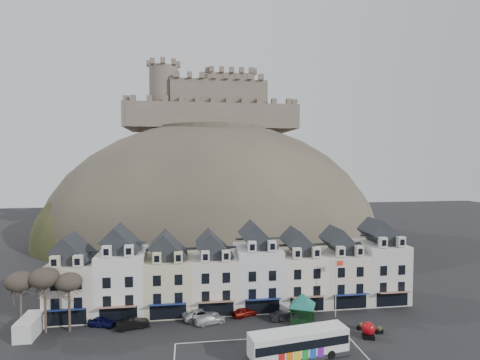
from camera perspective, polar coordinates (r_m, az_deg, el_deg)
name	(u,v)px	position (r m, az deg, el deg)	size (l,w,h in m)	color
ground	(254,360)	(47.22, 2.15, -25.70)	(300.00, 300.00, 0.00)	black
coach_bay_markings	(269,353)	(48.65, 4.42, -24.79)	(22.00, 7.50, 0.01)	silver
townhouse_terrace	(237,272)	(59.81, -0.48, -13.89)	(54.40, 9.35, 11.80)	beige
castle_hill	(217,237)	(112.35, -3.51, -8.60)	(100.00, 76.00, 68.00)	#3D392F
castle	(213,104)	(118.28, -4.21, 11.50)	(50.20, 22.20, 22.00)	#675A4F
tree_left_far	(20,282)	(57.84, -30.51, -13.25)	(3.61, 3.61, 8.24)	#3D3326
tree_left_mid	(44,278)	(56.69, -27.65, -13.14)	(3.78, 3.78, 8.64)	#3D3326
tree_left_near	(69,283)	(55.97, -24.65, -14.02)	(3.43, 3.43, 7.84)	#3D3326
bus	(299,342)	(47.19, 8.91, -23.26)	(11.93, 4.43, 3.29)	#262628
bus_shelter	(303,300)	(55.20, 9.51, -17.58)	(6.11, 6.11, 4.26)	black
red_buoy	(368,330)	(53.98, 18.97, -20.78)	(1.75, 1.75, 2.07)	black
flagpole	(336,284)	(57.89, 14.48, -15.08)	(1.21, 0.27, 8.42)	silver
white_van	(30,326)	(58.77, -29.37, -18.84)	(2.33, 5.23, 2.37)	silver
planter_west	(361,326)	(56.27, 17.89, -20.40)	(1.06, 0.79, 0.95)	black
planter_east	(379,330)	(55.85, 20.42, -20.61)	(1.04, 0.70, 0.99)	black
car_navy	(102,322)	(57.81, -20.31, -19.60)	(1.50, 3.73, 1.27)	#0A0B36
car_black	(133,323)	(55.89, -16.02, -20.25)	(1.53, 4.38, 1.44)	black
car_silver	(201,314)	(57.09, -5.99, -19.61)	(2.45, 5.23, 1.48)	#AFB3B7
car_white	(210,319)	(55.59, -4.60, -20.37)	(1.76, 4.33, 1.26)	silver
car_maroon	(245,311)	(57.75, 0.75, -19.40)	(1.58, 3.92, 1.34)	#5D0905
car_charcoal	(284,316)	(56.70, 6.66, -19.91)	(1.32, 3.79, 1.25)	black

